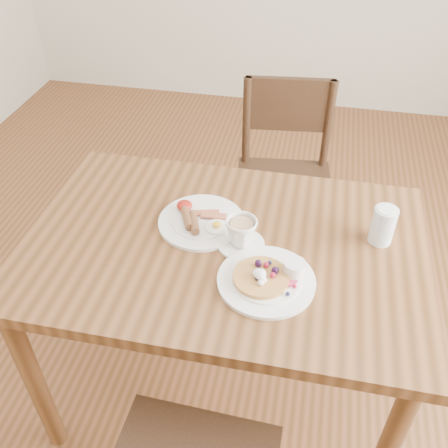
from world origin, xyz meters
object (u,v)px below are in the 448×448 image
(water_glass, at_px, (383,225))
(chair_far, at_px, (284,173))
(breakfast_plate, at_px, (200,220))
(pancake_plate, at_px, (268,278))
(dining_table, at_px, (224,265))
(teacup_saucer, at_px, (241,234))

(water_glass, bearing_deg, chair_far, 116.73)
(chair_far, xyz_separation_m, breakfast_plate, (-0.20, -0.71, 0.27))
(breakfast_plate, xyz_separation_m, water_glass, (0.55, 0.03, 0.05))
(pancake_plate, bearing_deg, chair_far, 92.41)
(dining_table, distance_m, chair_far, 0.81)
(breakfast_plate, height_order, teacup_saucer, teacup_saucer)
(teacup_saucer, xyz_separation_m, water_glass, (0.40, 0.10, 0.01))
(breakfast_plate, bearing_deg, chair_far, 74.10)
(breakfast_plate, bearing_deg, dining_table, -38.02)
(breakfast_plate, bearing_deg, teacup_saucer, -27.59)
(dining_table, height_order, breakfast_plate, breakfast_plate)
(pancake_plate, distance_m, water_glass, 0.39)
(water_glass, bearing_deg, teacup_saucer, -165.49)
(chair_far, bearing_deg, breakfast_plate, 67.94)
(teacup_saucer, relative_size, water_glass, 1.19)
(chair_far, height_order, teacup_saucer, chair_far)
(dining_table, bearing_deg, teacup_saucer, -4.18)
(dining_table, distance_m, pancake_plate, 0.23)
(breakfast_plate, height_order, water_glass, water_glass)
(teacup_saucer, bearing_deg, pancake_plate, -53.20)
(chair_far, relative_size, pancake_plate, 3.26)
(dining_table, relative_size, water_glass, 10.19)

